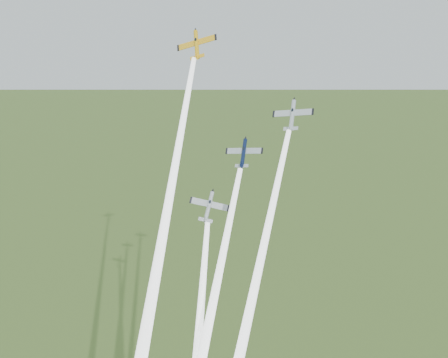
% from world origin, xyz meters
% --- Properties ---
extents(plane_yellow, '(11.01, 7.74, 9.39)m').
position_xyz_m(plane_yellow, '(-11.91, 3.92, 115.41)').
color(plane_yellow, '#F1AF14').
extents(smoke_trail_yellow, '(15.74, 43.85, 58.02)m').
position_xyz_m(smoke_trail_yellow, '(-4.90, -18.59, 84.60)').
color(smoke_trail_yellow, white).
extents(plane_navy, '(8.43, 6.42, 6.91)m').
position_xyz_m(plane_navy, '(2.20, -2.61, 96.46)').
color(plane_navy, '#0C1738').
extents(smoke_trail_navy, '(10.26, 41.30, 53.34)m').
position_xyz_m(smoke_trail_navy, '(6.34, -24.00, 67.98)').
color(smoke_trail_navy, white).
extents(plane_silver_right, '(9.14, 6.61, 7.85)m').
position_xyz_m(plane_silver_right, '(8.88, 3.98, 103.11)').
color(plane_silver_right, silver).
extents(smoke_trail_silver_right, '(8.48, 47.61, 61.31)m').
position_xyz_m(smoke_trail_silver_right, '(12.05, -20.65, 70.64)').
color(smoke_trail_silver_right, white).
extents(plane_silver_low, '(8.08, 8.42, 8.02)m').
position_xyz_m(plane_silver_low, '(-2.67, -7.03, 86.53)').
color(plane_silver_low, '#ABB0B9').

